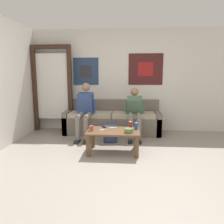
{
  "coord_description": "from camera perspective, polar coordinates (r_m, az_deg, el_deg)",
  "views": [
    {
      "loc": [
        0.26,
        -3.17,
        1.44
      ],
      "look_at": [
        -0.06,
        1.22,
        0.68
      ],
      "focal_mm": 35.0,
      "sensor_mm": 36.0,
      "label": 1
    }
  ],
  "objects": [
    {
      "name": "drink_can_blue",
      "position": [
        4.14,
        6.33,
        -3.64
      ],
      "size": [
        0.07,
        0.07,
        0.12
      ],
      "color": "#28479E",
      "rests_on": "coffee_table"
    },
    {
      "name": "ground_plane",
      "position": [
        3.49,
        -0.49,
        -14.53
      ],
      "size": [
        18.0,
        18.0,
        0.0
      ],
      "primitive_type": "plane",
      "color": "gray"
    },
    {
      "name": "drink_can_red",
      "position": [
        4.21,
        4.84,
        -3.37
      ],
      "size": [
        0.07,
        0.07,
        0.12
      ],
      "color": "maroon",
      "rests_on": "coffee_table"
    },
    {
      "name": "pillar_candle",
      "position": [
        4.01,
        -5.44,
        -4.26
      ],
      "size": [
        0.08,
        0.08,
        0.11
      ],
      "color": "#B24C42",
      "rests_on": "coffee_table"
    },
    {
      "name": "game_controller_near_left",
      "position": [
        4.02,
        -2.35,
        -4.72
      ],
      "size": [
        0.13,
        0.12,
        0.03
      ],
      "color": "white",
      "rests_on": "coffee_table"
    },
    {
      "name": "backpack",
      "position": [
        4.72,
        -0.49,
        -5.65
      ],
      "size": [
        0.31,
        0.28,
        0.37
      ],
      "color": "navy",
      "rests_on": "ground_plane"
    },
    {
      "name": "person_seated_teen",
      "position": [
        4.98,
        5.91,
        0.42
      ],
      "size": [
        0.47,
        0.88,
        1.13
      ],
      "color": "gray",
      "rests_on": "ground_plane"
    },
    {
      "name": "wall_back",
      "position": [
        5.63,
        1.56,
        8.2
      ],
      "size": [
        10.0,
        0.07,
        2.55
      ],
      "color": "silver",
      "rests_on": "ground_plane"
    },
    {
      "name": "door_frame",
      "position": [
        5.74,
        -15.33,
        7.1
      ],
      "size": [
        1.0,
        0.1,
        2.15
      ],
      "color": "#382319",
      "rests_on": "ground_plane"
    },
    {
      "name": "ceramic_bowl",
      "position": [
        3.89,
        4.4,
        -4.75
      ],
      "size": [
        0.16,
        0.16,
        0.08
      ],
      "color": "#607F47",
      "rests_on": "coffee_table"
    },
    {
      "name": "couch",
      "position": [
        5.4,
        0.05,
        -2.42
      ],
      "size": [
        2.32,
        0.72,
        0.8
      ],
      "color": "#70665B",
      "rests_on": "ground_plane"
    },
    {
      "name": "person_seated_adult",
      "position": [
        5.01,
        -7.09,
        1.01
      ],
      "size": [
        0.47,
        0.86,
        1.24
      ],
      "color": "gray",
      "rests_on": "ground_plane"
    },
    {
      "name": "coffee_table",
      "position": [
        4.05,
        0.33,
        -5.89
      ],
      "size": [
        0.96,
        0.62,
        0.42
      ],
      "color": "brown",
      "rests_on": "ground_plane"
    },
    {
      "name": "game_controller_near_right",
      "position": [
        4.15,
        0.25,
        -4.23
      ],
      "size": [
        0.14,
        0.1,
        0.03
      ],
      "color": "white",
      "rests_on": "coffee_table"
    },
    {
      "name": "cell_phone",
      "position": [
        4.25,
        -2.08,
        -3.99
      ],
      "size": [
        0.11,
        0.15,
        0.01
      ],
      "color": "black",
      "rests_on": "coffee_table"
    }
  ]
}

